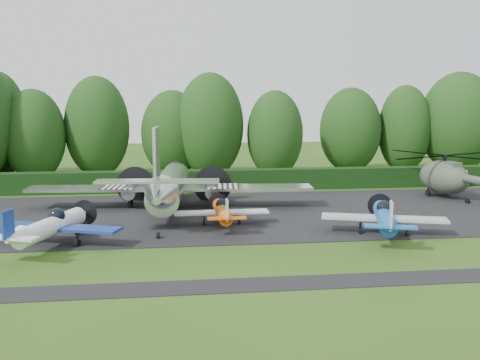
{
  "coord_description": "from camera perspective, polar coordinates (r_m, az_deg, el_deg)",
  "views": [
    {
      "loc": [
        -1.27,
        -29.98,
        8.66
      ],
      "look_at": [
        3.79,
        10.88,
        2.5
      ],
      "focal_mm": 40.0,
      "sensor_mm": 36.0,
      "label": 1
    }
  ],
  "objects": [
    {
      "name": "ground",
      "position": [
        31.23,
        -4.49,
        -7.61
      ],
      "size": [
        160.0,
        160.0,
        0.0
      ],
      "primitive_type": "plane",
      "color": "#2B4A14",
      "rests_on": "ground"
    },
    {
      "name": "apron",
      "position": [
        40.93,
        -5.13,
        -3.74
      ],
      "size": [
        70.0,
        18.0,
        0.01
      ],
      "primitive_type": "cube",
      "color": "black",
      "rests_on": "ground"
    },
    {
      "name": "taxiway_verge",
      "position": [
        25.53,
        -3.87,
        -11.34
      ],
      "size": [
        70.0,
        2.0,
        0.0
      ],
      "primitive_type": "cube",
      "color": "black",
      "rests_on": "ground"
    },
    {
      "name": "hedgerow",
      "position": [
        51.73,
        -5.55,
        -1.17
      ],
      "size": [
        90.0,
        1.6,
        2.0
      ],
      "primitive_type": "cube",
      "color": "black",
      "rests_on": "ground"
    },
    {
      "name": "transport_plane",
      "position": [
        42.0,
        -7.49,
        -0.64
      ],
      "size": [
        22.75,
        17.44,
        7.29
      ],
      "rotation": [
        0.0,
        0.0,
        0.08
      ],
      "color": "silver",
      "rests_on": "ground"
    },
    {
      "name": "light_plane_white",
      "position": [
        33.67,
        -19.5,
        -4.65
      ],
      "size": [
        8.02,
        8.43,
        3.08
      ],
      "rotation": [
        0.0,
        0.0,
        0.34
      ],
      "color": "white",
      "rests_on": "ground"
    },
    {
      "name": "light_plane_orange",
      "position": [
        37.0,
        -1.93,
        -3.35
      ],
      "size": [
        6.61,
        6.95,
        2.54
      ],
      "rotation": [
        0.0,
        0.0,
        -0.01
      ],
      "color": "#EC5A0D",
      "rests_on": "ground"
    },
    {
      "name": "light_plane_blue",
      "position": [
        35.44,
        15.14,
        -3.82
      ],
      "size": [
        7.95,
        8.36,
        3.06
      ],
      "rotation": [
        0.0,
        0.0,
        0.3
      ],
      "color": "#1C59AD",
      "rests_on": "ground"
    },
    {
      "name": "helicopter",
      "position": [
        51.13,
        20.98,
        0.56
      ],
      "size": [
        12.07,
        14.14,
        3.89
      ],
      "rotation": [
        0.0,
        0.0,
        -0.16
      ],
      "color": "#394334",
      "rests_on": "ground"
    },
    {
      "name": "sign_board",
      "position": [
        56.75,
        21.79,
        0.35
      ],
      "size": [
        3.16,
        0.12,
        1.78
      ],
      "rotation": [
        0.0,
        0.0,
        -0.15
      ],
      "color": "#3F3326",
      "rests_on": "ground"
    },
    {
      "name": "tree_0",
      "position": [
        62.36,
        -15.0,
        5.48
      ],
      "size": [
        7.17,
        7.17,
        11.37
      ],
      "color": "black",
      "rests_on": "ground"
    },
    {
      "name": "tree_1",
      "position": [
        60.28,
        3.74,
        4.9
      ],
      "size": [
        6.3,
        6.3,
        9.79
      ],
      "color": "black",
      "rests_on": "ground"
    },
    {
      "name": "tree_3",
      "position": [
        61.59,
        -7.21,
        4.94
      ],
      "size": [
        7.1,
        7.1,
        9.82
      ],
      "color": "black",
      "rests_on": "ground"
    },
    {
      "name": "tree_5",
      "position": [
        67.75,
        17.14,
        5.23
      ],
      "size": [
        6.27,
        6.27,
        10.49
      ],
      "color": "black",
      "rests_on": "ground"
    },
    {
      "name": "tree_7",
      "position": [
        61.65,
        -21.12,
        4.48
      ],
      "size": [
        6.62,
        6.62,
        9.9
      ],
      "color": "black",
      "rests_on": "ground"
    },
    {
      "name": "tree_9",
      "position": [
        69.97,
        22.24,
        5.72
      ],
      "size": [
        9.01,
        9.01,
        12.06
      ],
      "color": "black",
      "rests_on": "ground"
    },
    {
      "name": "tree_10",
      "position": [
        65.81,
        11.69,
        5.22
      ],
      "size": [
        7.33,
        7.33,
        10.18
      ],
      "color": "black",
      "rests_on": "ground"
    },
    {
      "name": "tree_11",
      "position": [
        60.16,
        -3.19,
        5.83
      ],
      "size": [
        7.51,
        7.51,
        11.74
      ],
      "color": "black",
      "rests_on": "ground"
    },
    {
      "name": "tree_12",
      "position": [
        66.66,
        -24.22,
        5.42
      ],
      "size": [
        6.14,
        6.14,
        11.9
      ],
      "color": "black",
      "rests_on": "ground"
    }
  ]
}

